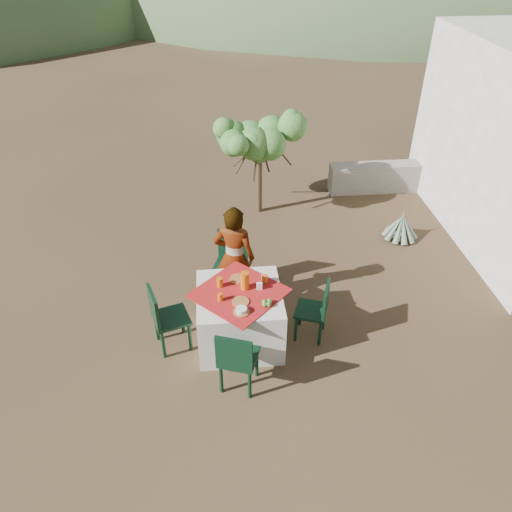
{
  "coord_description": "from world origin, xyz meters",
  "views": [
    {
      "loc": [
        0.08,
        -5.01,
        4.56
      ],
      "look_at": [
        0.56,
        0.0,
        1.0
      ],
      "focal_mm": 35.0,
      "sensor_mm": 36.0,
      "label": 1
    }
  ],
  "objects": [
    {
      "name": "chair_far",
      "position": [
        0.27,
        0.64,
        0.51
      ],
      "size": [
        0.54,
        0.54,
        0.92
      ],
      "rotation": [
        0.0,
        0.0,
        -0.33
      ],
      "color": "black",
      "rests_on": "ground"
    },
    {
      "name": "glass_near",
      "position": [
        0.09,
        -0.52,
        0.81
      ],
      "size": [
        0.06,
        0.06,
        0.1
      ],
      "primitive_type": "cylinder",
      "color": "#D15C0D",
      "rests_on": "table"
    },
    {
      "name": "agave",
      "position": [
        3.13,
        1.71,
        0.21
      ],
      "size": [
        0.57,
        0.58,
        0.61
      ],
      "rotation": [
        0.0,
        0.0,
        0.33
      ],
      "color": "slate",
      "rests_on": "ground"
    },
    {
      "name": "glass_far",
      "position": [
        0.1,
        -0.25,
        0.82
      ],
      "size": [
        0.08,
        0.08,
        0.12
      ],
      "primitive_type": "cylinder",
      "color": "#D15C0D",
      "rests_on": "table"
    },
    {
      "name": "fruit_cluster",
      "position": [
        0.62,
        -0.65,
        0.79
      ],
      "size": [
        0.12,
        0.11,
        0.06
      ],
      "color": "#4E7E2E",
      "rests_on": "table"
    },
    {
      "name": "plate_near",
      "position": [
        0.32,
        -0.58,
        0.77
      ],
      "size": [
        0.2,
        0.2,
        0.01
      ],
      "primitive_type": "cylinder",
      "color": "brown",
      "rests_on": "table"
    },
    {
      "name": "ground",
      "position": [
        0.0,
        0.0,
        0.0
      ],
      "size": [
        160.0,
        160.0,
        0.0
      ],
      "primitive_type": "plane",
      "color": "#362318",
      "rests_on": "ground"
    },
    {
      "name": "jar_left",
      "position": [
        0.66,
        -0.22,
        0.81
      ],
      "size": [
        0.06,
        0.06,
        0.1
      ],
      "primitive_type": "cylinder",
      "color": "orange",
      "rests_on": "table"
    },
    {
      "name": "white_bowl",
      "position": [
        0.32,
        -0.75,
        0.8
      ],
      "size": [
        0.13,
        0.13,
        0.05
      ],
      "primitive_type": "cylinder",
      "color": "silver",
      "rests_on": "bowl_plate"
    },
    {
      "name": "jar_right",
      "position": [
        0.63,
        -0.19,
        0.81
      ],
      "size": [
        0.05,
        0.05,
        0.09
      ],
      "primitive_type": "cylinder",
      "color": "orange",
      "rests_on": "table"
    },
    {
      "name": "napkin_holder",
      "position": [
        0.57,
        -0.35,
        0.81
      ],
      "size": [
        0.07,
        0.04,
        0.09
      ],
      "primitive_type": "cube",
      "rotation": [
        0.0,
        0.0,
        -0.06
      ],
      "color": "silver",
      "rests_on": "table"
    },
    {
      "name": "table",
      "position": [
        0.32,
        -0.4,
        0.38
      ],
      "size": [
        1.3,
        1.3,
        0.76
      ],
      "color": "white",
      "rests_on": "ground"
    },
    {
      "name": "stone_wall",
      "position": [
        3.6,
        3.4,
        0.28
      ],
      "size": [
        2.6,
        0.35,
        0.55
      ],
      "primitive_type": "cube",
      "color": "gray",
      "rests_on": "ground"
    },
    {
      "name": "shrub_tree",
      "position": [
        0.93,
        2.87,
        1.27
      ],
      "size": [
        1.37,
        1.34,
        1.61
      ],
      "color": "#493824",
      "rests_on": "ground"
    },
    {
      "name": "plate_far",
      "position": [
        0.32,
        -0.14,
        0.77
      ],
      "size": [
        0.21,
        0.21,
        0.01
      ],
      "primitive_type": "cylinder",
      "color": "brown",
      "rests_on": "table"
    },
    {
      "name": "bowl_plate",
      "position": [
        0.32,
        -0.75,
        0.77
      ],
      "size": [
        0.19,
        0.19,
        0.01
      ],
      "primitive_type": "cylinder",
      "color": "brown",
      "rests_on": "table"
    },
    {
      "name": "juice_pitcher",
      "position": [
        0.39,
        -0.32,
        0.88
      ],
      "size": [
        0.11,
        0.11,
        0.23
      ],
      "primitive_type": "cylinder",
      "color": "#D15C0D",
      "rests_on": "table"
    },
    {
      "name": "chair_left",
      "position": [
        -0.59,
        -0.44,
        0.5
      ],
      "size": [
        0.52,
        0.52,
        0.9
      ],
      "rotation": [
        0.0,
        0.0,
        1.88
      ],
      "color": "black",
      "rests_on": "ground"
    },
    {
      "name": "chair_right",
      "position": [
        1.28,
        -0.43,
        0.46
      ],
      "size": [
        0.49,
        0.49,
        0.82
      ],
      "rotation": [
        0.0,
        0.0,
        4.36
      ],
      "color": "black",
      "rests_on": "ground"
    },
    {
      "name": "chair_near",
      "position": [
        0.24,
        -1.2,
        0.49
      ],
      "size": [
        0.52,
        0.52,
        0.88
      ],
      "rotation": [
        0.0,
        0.0,
        2.81
      ],
      "color": "black",
      "rests_on": "ground"
    },
    {
      "name": "person",
      "position": [
        0.31,
        0.34,
        0.75
      ],
      "size": [
        0.63,
        0.5,
        1.51
      ],
      "primitive_type": "imported",
      "rotation": [
        0.0,
        0.0,
        2.85
      ],
      "color": "#8C6651",
      "rests_on": "ground"
    }
  ]
}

